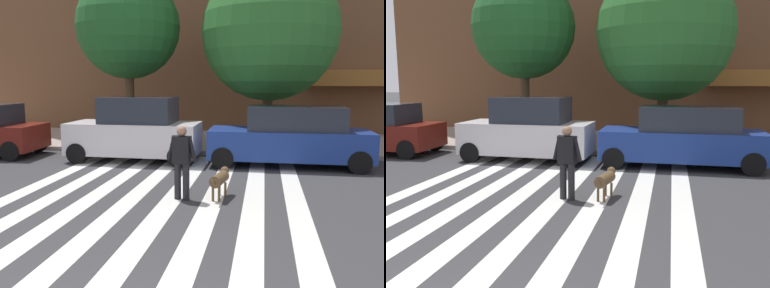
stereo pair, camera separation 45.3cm
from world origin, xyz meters
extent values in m
plane|color=#353538|center=(0.00, 5.66, 0.00)|extent=(160.00, 160.00, 0.00)
cube|color=#A59388|center=(0.00, 14.33, 0.07)|extent=(80.00, 6.00, 0.15)
cube|color=silver|center=(-3.44, 5.66, 0.00)|extent=(0.45, 10.73, 0.01)
cube|color=silver|center=(-2.54, 5.66, 0.00)|extent=(0.45, 10.73, 0.01)
cube|color=silver|center=(-1.64, 5.66, 0.00)|extent=(0.45, 10.73, 0.01)
cube|color=silver|center=(-0.74, 5.66, 0.00)|extent=(0.45, 10.73, 0.01)
cube|color=silver|center=(0.16, 5.66, 0.00)|extent=(0.45, 10.73, 0.01)
cube|color=silver|center=(1.06, 5.66, 0.00)|extent=(0.45, 10.73, 0.01)
cube|color=silver|center=(1.96, 5.66, 0.00)|extent=(0.45, 10.73, 0.01)
cube|color=silver|center=(2.86, 5.66, 0.00)|extent=(0.45, 10.73, 0.01)
cube|color=#965C25|center=(6.20, 16.73, 2.75)|extent=(4.10, 1.60, 0.70)
cylinder|color=black|center=(-6.04, 9.15, 0.33)|extent=(0.67, 0.24, 0.66)
cylinder|color=black|center=(-6.11, 10.94, 0.33)|extent=(0.67, 0.24, 0.66)
cube|color=silver|center=(-2.06, 9.98, 0.76)|extent=(4.26, 1.86, 1.01)
cube|color=#232833|center=(-1.89, 9.98, 1.68)|extent=(2.33, 1.63, 0.83)
cylinder|color=black|center=(-3.71, 9.14, 0.33)|extent=(0.66, 0.22, 0.66)
cylinder|color=black|center=(-3.70, 10.82, 0.33)|extent=(0.66, 0.22, 0.66)
cylinder|color=black|center=(-0.42, 9.13, 0.33)|extent=(0.66, 0.22, 0.66)
cylinder|color=black|center=(-0.41, 10.81, 0.33)|extent=(0.66, 0.22, 0.66)
cube|color=navy|center=(2.88, 9.98, 0.69)|extent=(4.85, 1.86, 0.88)
cube|color=#232833|center=(3.07, 9.98, 1.49)|extent=(2.85, 1.64, 0.72)
cylinder|color=black|center=(0.94, 9.13, 0.33)|extent=(0.66, 0.22, 0.66)
cylinder|color=black|center=(0.93, 10.82, 0.33)|extent=(0.66, 0.22, 0.66)
cylinder|color=black|center=(4.82, 9.14, 0.33)|extent=(0.66, 0.22, 0.66)
cylinder|color=black|center=(4.82, 10.83, 0.33)|extent=(0.66, 0.22, 0.66)
cylinder|color=#4C3823|center=(-3.04, 12.49, 1.86)|extent=(0.35, 0.35, 3.42)
sphere|color=#1E5623|center=(-3.04, 12.49, 4.66)|extent=(3.95, 3.95, 3.95)
cylinder|color=#4C3823|center=(2.24, 12.58, 1.57)|extent=(0.37, 0.37, 2.84)
sphere|color=#286628|center=(2.24, 12.58, 4.35)|extent=(4.94, 4.94, 4.94)
cylinder|color=black|center=(0.28, 5.80, 0.41)|extent=(0.18, 0.18, 0.82)
cylinder|color=black|center=(0.48, 5.76, 0.41)|extent=(0.18, 0.18, 0.82)
cube|color=black|center=(0.38, 5.78, 1.12)|extent=(0.42, 0.31, 0.60)
cylinder|color=black|center=(0.14, 5.82, 1.15)|extent=(0.24, 0.13, 0.57)
cylinder|color=black|center=(0.61, 5.74, 1.15)|extent=(0.24, 0.13, 0.57)
sphere|color=#936B51|center=(0.38, 5.78, 1.53)|extent=(0.26, 0.26, 0.22)
cylinder|color=brown|center=(1.19, 5.99, 0.45)|extent=(0.38, 0.73, 0.26)
sphere|color=brown|center=(1.27, 6.41, 0.55)|extent=(0.23, 0.23, 0.20)
cylinder|color=brown|center=(1.10, 5.55, 0.50)|extent=(0.08, 0.24, 0.16)
cylinder|color=brown|center=(1.16, 6.24, 0.16)|extent=(0.07, 0.07, 0.32)
cylinder|color=brown|center=(1.30, 6.21, 0.16)|extent=(0.07, 0.07, 0.32)
cylinder|color=brown|center=(1.07, 5.76, 0.16)|extent=(0.07, 0.07, 0.32)
cylinder|color=brown|center=(1.21, 5.73, 0.16)|extent=(0.07, 0.07, 0.32)
camera|label=1|loc=(2.12, -2.82, 2.59)|focal=38.22mm
camera|label=2|loc=(2.57, -2.73, 2.59)|focal=38.22mm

